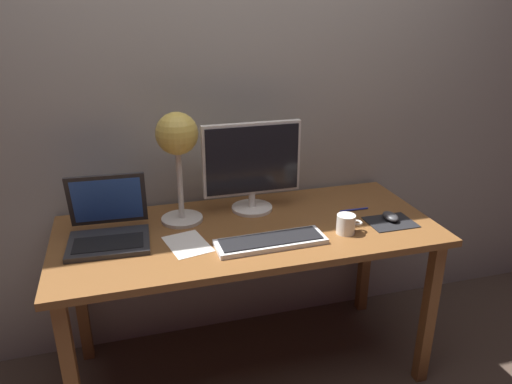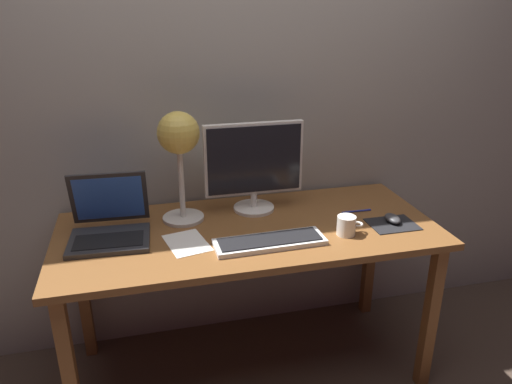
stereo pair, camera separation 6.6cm
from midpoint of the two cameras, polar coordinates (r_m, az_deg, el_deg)
The scene contains 12 objects.
ground_plane at distance 2.48m, azimuth -1.62°, elevation -19.81°, with size 4.80×4.80×0.00m, color #47382D.
back_wall at distance 2.27m, azimuth -4.57°, elevation 12.98°, with size 4.80×0.06×2.60m, color #9E998E.
desk at distance 2.10m, azimuth -1.81°, elevation -6.17°, with size 1.60×0.70×0.74m.
monitor at distance 2.16m, azimuth -1.35°, elevation 3.28°, with size 0.44×0.19×0.41m.
keyboard_main at distance 1.92m, azimuth 0.76°, elevation -5.82°, with size 0.44×0.15×0.03m.
laptop at distance 2.05m, azimuth -17.85°, elevation -3.40°, with size 0.33×0.32×0.25m.
desk_lamp at distance 2.04m, azimuth -10.13°, elevation 5.76°, with size 0.18×0.18×0.48m.
mousepad at distance 2.18m, azimuth 14.68°, elevation -3.45°, with size 0.20×0.16×0.00m, color black.
mouse at distance 2.19m, azimuth 14.69°, elevation -2.80°, with size 0.06×0.10×0.03m, color #38383A.
coffee_mug at distance 2.03m, azimuth 9.65°, elevation -3.74°, with size 0.11×0.08×0.08m.
paper_sheet_by_keyboard at distance 1.95m, azimuth -9.01°, elevation -6.06°, with size 0.15×0.21×0.00m, color white.
pen at distance 2.26m, azimuth 10.62°, elevation -2.06°, with size 0.01×0.01×0.14m, color #2633A5.
Camera 1 is at (-0.48, -1.79, 1.64)m, focal length 34.07 mm.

